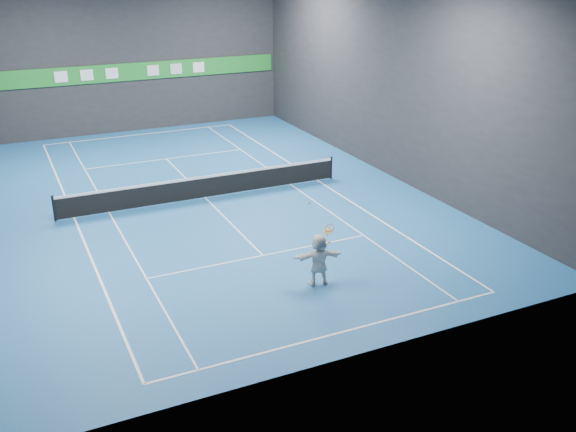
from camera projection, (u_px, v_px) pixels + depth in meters
name	position (u px, v px, depth m)	size (l,w,h in m)	color
ground	(205.00, 198.00, 27.80)	(26.00, 26.00, 0.00)	#1B5795
wall_back	(131.00, 54.00, 37.03)	(18.00, 0.10, 9.00)	#242427
wall_front	(369.00, 193.00, 15.20)	(18.00, 0.10, 9.00)	#242427
wall_right	(386.00, 78.00, 29.65)	(0.10, 26.00, 9.00)	#242427
baseline_near	(340.00, 333.00, 17.81)	(10.98, 0.08, 0.01)	white
baseline_far	(142.00, 134.00, 37.78)	(10.98, 0.08, 0.01)	white
sideline_doubles_left	(74.00, 218.00, 25.64)	(0.08, 23.78, 0.01)	white
sideline_doubles_right	(318.00, 181.00, 29.96)	(0.08, 23.78, 0.01)	white
sideline_singles_left	(109.00, 213.00, 26.18)	(0.06, 23.78, 0.01)	white
sideline_singles_right	(291.00, 185.00, 29.41)	(0.06, 23.78, 0.01)	white
service_line_near	(263.00, 255.00, 22.42)	(8.23, 0.06, 0.01)	white
service_line_far	(166.00, 159.00, 33.17)	(8.23, 0.06, 0.01)	white
center_service_line	(205.00, 198.00, 27.80)	(0.06, 12.80, 0.01)	white
player	(319.00, 259.00, 20.17)	(1.59, 0.51, 1.72)	white
tennis_ball	(309.00, 203.00, 19.49)	(0.07, 0.07, 0.07)	#D5EF27
tennis_net	(205.00, 186.00, 27.60)	(12.50, 0.10, 1.07)	black
sponsor_banner	(133.00, 72.00, 37.35)	(17.64, 0.11, 1.00)	#1D882A
tennis_racket	(329.00, 230.00, 20.01)	(0.44, 0.35, 0.71)	red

